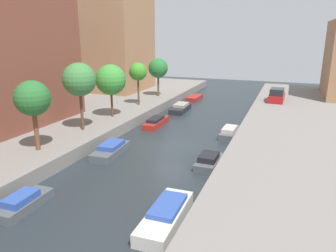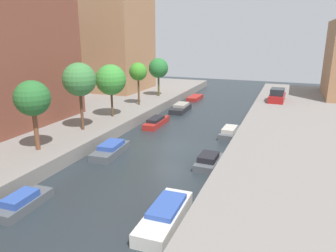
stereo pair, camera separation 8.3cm
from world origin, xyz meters
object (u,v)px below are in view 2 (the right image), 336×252
(moored_boat_right_2, at_px, (209,161))
(moored_boat_right_3, at_px, (230,132))
(moored_boat_left_4, at_px, (181,108))
(moored_boat_left_3, at_px, (156,122))
(street_tree_2, at_px, (79,80))
(street_tree_4, at_px, (138,72))
(moored_boat_left_5, at_px, (195,98))
(moored_boat_right_1, at_px, (165,215))
(parked_car, at_px, (277,96))
(moored_boat_left_1, at_px, (23,202))
(moored_boat_left_2, at_px, (111,150))
(street_tree_1, at_px, (32,99))
(street_tree_5, at_px, (158,68))
(street_tree_3, at_px, (111,80))

(moored_boat_right_2, xyz_separation_m, moored_boat_right_3, (0.13, 7.26, 0.01))
(moored_boat_left_4, bearing_deg, moored_boat_left_3, -92.37)
(street_tree_2, distance_m, moored_boat_left_4, 14.81)
(street_tree_4, bearing_deg, moored_boat_left_5, 69.14)
(street_tree_2, relative_size, moored_boat_left_4, 1.28)
(street_tree_2, bearing_deg, moored_boat_right_1, -39.00)
(parked_car, height_order, moored_boat_left_5, parked_car)
(moored_boat_left_3, bearing_deg, moored_boat_left_1, -90.75)
(parked_car, xyz_separation_m, moored_boat_right_1, (-3.67, -27.51, -1.26))
(street_tree_4, xyz_separation_m, moored_boat_left_4, (4.22, 2.60, -4.36))
(moored_boat_left_1, height_order, moored_boat_left_4, moored_boat_left_4)
(moored_boat_left_3, xyz_separation_m, moored_boat_right_3, (7.52, -0.77, 0.01))
(street_tree_2, xyz_separation_m, moored_boat_right_3, (11.45, 5.84, -4.87))
(moored_boat_left_3, relative_size, moored_boat_right_3, 1.16)
(moored_boat_left_2, distance_m, moored_boat_right_3, 10.91)
(moored_boat_left_1, height_order, moored_boat_left_5, moored_boat_left_1)
(moored_boat_right_1, bearing_deg, street_tree_1, 161.38)
(street_tree_4, height_order, street_tree_5, street_tree_5)
(moored_boat_right_2, bearing_deg, parked_car, 80.28)
(street_tree_2, relative_size, moored_boat_left_5, 1.55)
(street_tree_1, bearing_deg, moored_boat_right_1, -18.62)
(moored_boat_left_4, bearing_deg, street_tree_2, -107.54)
(moored_boat_left_3, height_order, moored_boat_right_3, moored_boat_right_3)
(moored_boat_left_4, bearing_deg, street_tree_5, 142.13)
(moored_boat_left_4, bearing_deg, parked_car, 26.27)
(street_tree_4, distance_m, street_tree_5, 5.88)
(street_tree_3, bearing_deg, street_tree_5, 90.00)
(moored_boat_left_2, bearing_deg, street_tree_5, 101.72)
(street_tree_4, relative_size, moored_boat_right_2, 1.55)
(street_tree_1, xyz_separation_m, moored_boat_left_2, (3.86, 3.24, -4.24))
(street_tree_4, bearing_deg, street_tree_5, 90.00)
(moored_boat_left_2, xyz_separation_m, moored_boat_right_3, (7.59, 7.83, -0.01))
(street_tree_1, relative_size, parked_car, 1.18)
(moored_boat_left_4, height_order, moored_boat_right_2, moored_boat_left_4)
(moored_boat_left_4, xyz_separation_m, moored_boat_left_5, (-0.42, 7.36, -0.13))
(parked_car, xyz_separation_m, moored_boat_right_2, (-3.42, -19.96, -1.30))
(parked_car, relative_size, moored_boat_left_2, 1.03)
(moored_boat_right_3, bearing_deg, moored_boat_left_2, -134.10)
(moored_boat_right_1, bearing_deg, moored_boat_left_1, -168.59)
(moored_boat_left_5, bearing_deg, moored_boat_left_1, -90.15)
(moored_boat_left_2, bearing_deg, moored_boat_left_1, -91.01)
(moored_boat_left_4, distance_m, moored_boat_left_5, 7.38)
(moored_boat_left_1, relative_size, moored_boat_left_3, 0.74)
(street_tree_1, relative_size, street_tree_4, 1.02)
(street_tree_3, relative_size, moored_boat_left_4, 1.16)
(street_tree_1, distance_m, moored_boat_left_5, 26.58)
(street_tree_3, bearing_deg, moored_boat_right_3, 4.91)
(moored_boat_left_5, height_order, moored_boat_right_3, moored_boat_right_3)
(moored_boat_left_1, bearing_deg, moored_boat_right_2, 49.89)
(moored_boat_right_1, height_order, moored_boat_right_3, moored_boat_right_1)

